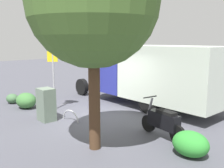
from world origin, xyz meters
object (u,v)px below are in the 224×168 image
object	(u,v)px
box_truck_near	(154,73)
motorcycle	(163,122)
street_tree	(93,2)
utility_cabinet	(46,105)
stop_sign	(53,59)
bike_rack_hoop	(70,121)

from	to	relation	value
box_truck_near	motorcycle	distance (m)	3.82
street_tree	utility_cabinet	distance (m)	4.59
stop_sign	street_tree	xyz separation A→B (m)	(-4.29, 1.41, 1.72)
box_truck_near	street_tree	distance (m)	5.54
bike_rack_hoop	stop_sign	bearing A→B (deg)	-14.29
box_truck_near	motorcycle	size ratio (longest dim) A/B	4.43
box_truck_near	stop_sign	world-z (taller)	stop_sign
utility_cabinet	bike_rack_hoop	size ratio (longest dim) A/B	1.45
street_tree	utility_cabinet	bearing A→B (deg)	-6.30
stop_sign	utility_cabinet	bearing A→B (deg)	137.12
box_truck_near	street_tree	size ratio (longest dim) A/B	1.40
utility_cabinet	bike_rack_hoop	world-z (taller)	utility_cabinet
motorcycle	bike_rack_hoop	xyz separation A→B (m)	(3.39, 1.04, -0.52)
motorcycle	bike_rack_hoop	world-z (taller)	motorcycle
box_truck_near	utility_cabinet	world-z (taller)	box_truck_near
stop_sign	street_tree	world-z (taller)	street_tree
motorcycle	stop_sign	distance (m)	5.51
box_truck_near	bike_rack_hoop	size ratio (longest dim) A/B	9.36
stop_sign	bike_rack_hoop	xyz separation A→B (m)	(-1.82, 0.46, -2.22)
bike_rack_hoop	motorcycle	bearing A→B (deg)	-162.90
stop_sign	street_tree	size ratio (longest dim) A/B	0.59
motorcycle	street_tree	size ratio (longest dim) A/B	0.32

